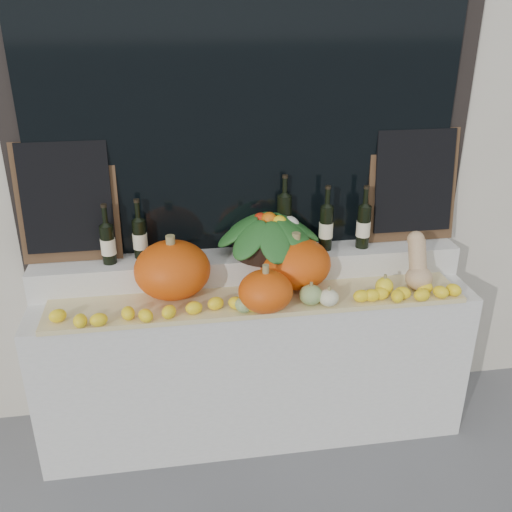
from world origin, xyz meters
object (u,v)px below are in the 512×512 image
Objects in this scene: pumpkin_right at (295,263)px; butternut_squash at (418,265)px; pumpkin_left at (172,270)px; wine_bottle_tall at (284,221)px; produce_bowl at (269,233)px.

pumpkin_right is 1.29× the size of butternut_squash.
wine_bottle_tall is (0.61, 0.22, 0.14)m from pumpkin_left.
pumpkin_left is 0.55m from produce_bowl.
pumpkin_right is 0.63× the size of produce_bowl.
produce_bowl is 1.45× the size of wine_bottle_tall.
pumpkin_right is 0.91× the size of wine_bottle_tall.
pumpkin_left is 1.27m from butternut_squash.
butternut_squash is at bearing -4.35° from pumpkin_left.
pumpkin_left is at bearing -159.89° from wine_bottle_tall.
produce_bowl is at bearing 129.28° from pumpkin_right.
pumpkin_left and butternut_squash have the same top height.
produce_bowl is at bearing -144.71° from wine_bottle_tall.
butternut_squash is at bearing -18.84° from produce_bowl.
butternut_squash is at bearing -10.10° from pumpkin_right.
produce_bowl reaches higher than pumpkin_left.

